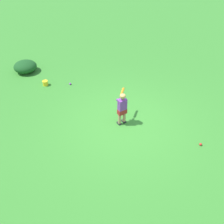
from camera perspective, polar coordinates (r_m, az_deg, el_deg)
ground_plane at (r=7.58m, az=2.94°, el=-2.69°), size 40.00×40.00×0.00m
child_batter at (r=7.21m, az=2.36°, el=1.49°), size 0.76×0.33×1.08m
play_ball_center_lawn at (r=9.51m, az=-9.63°, el=6.45°), size 0.07×0.07×0.07m
play_ball_midfield at (r=7.30m, az=19.80°, el=-7.04°), size 0.07×0.07×0.07m
toy_bucket at (r=9.64m, az=-15.17°, el=6.51°), size 0.22×0.22×0.19m
shrub_left_background at (r=10.74m, az=-19.42°, el=9.88°), size 0.87×0.91×0.47m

